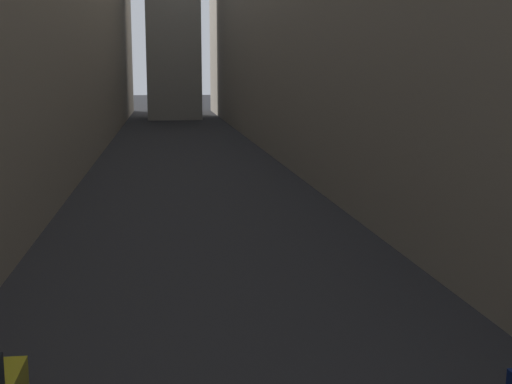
# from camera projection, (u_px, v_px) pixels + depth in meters

# --- Properties ---
(ground_plane) EXTENTS (264.00, 264.00, 0.00)m
(ground_plane) POSITION_uv_depth(u_px,v_px,m) (186.00, 157.00, 43.78)
(ground_plane) COLOR #232326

